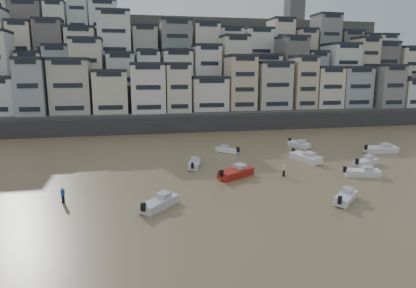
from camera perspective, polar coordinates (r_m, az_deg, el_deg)
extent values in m
cube|color=#38383A|center=(85.59, 0.27, 3.18)|extent=(140.00, 3.00, 3.50)
cube|color=#4C4C47|center=(93.46, 2.35, 4.00)|extent=(140.00, 14.00, 4.00)
cube|color=#4C4C47|center=(104.75, 0.72, 6.43)|extent=(140.00, 14.00, 10.00)
cube|color=#4C4C47|center=(116.22, -0.60, 8.88)|extent=(140.00, 14.00, 18.00)
cube|color=#4C4C47|center=(127.90, -1.70, 10.87)|extent=(140.00, 16.00, 26.00)
cube|color=#4C4C47|center=(141.71, -2.76, 12.11)|extent=(140.00, 18.00, 32.00)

